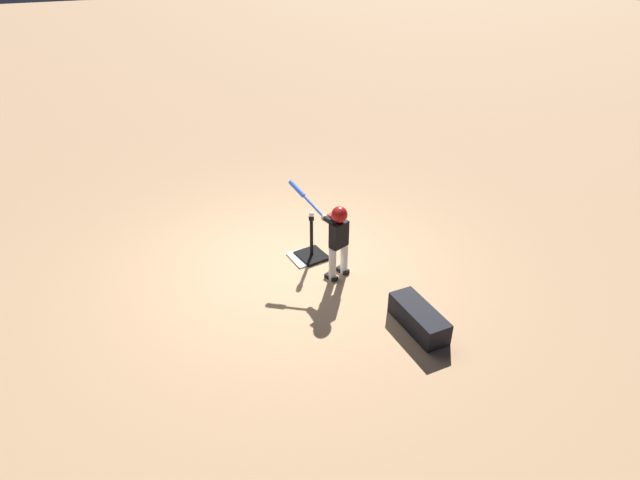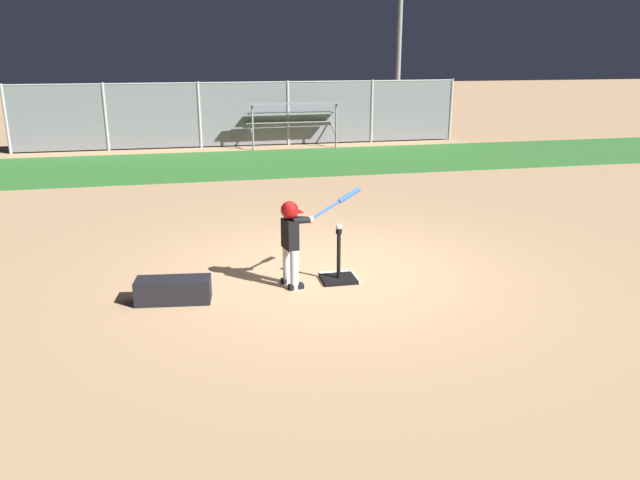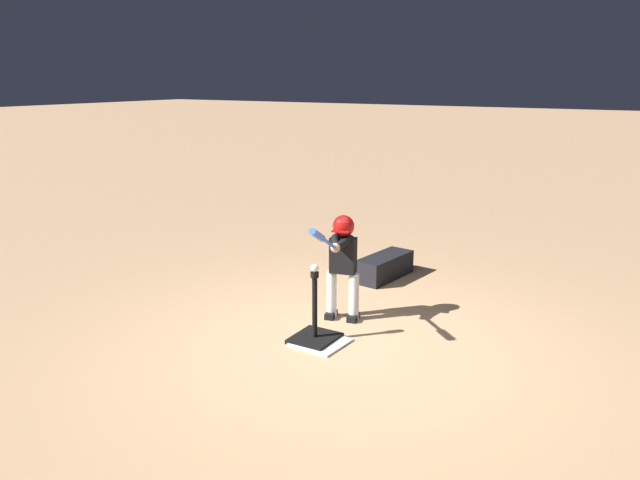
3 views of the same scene
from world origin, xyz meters
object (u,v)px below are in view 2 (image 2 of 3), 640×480
(batting_tee, at_px, (339,274))
(baseball, at_px, (339,227))
(equipment_bag, at_px, (173,290))
(batter_child, at_px, (293,232))
(bleachers_center, at_px, (88,129))
(bleachers_right_center, at_px, (289,122))

(batting_tee, height_order, baseball, baseball)
(baseball, distance_m, equipment_bag, 2.10)
(batter_child, height_order, bleachers_center, batter_child)
(batting_tee, xyz_separation_m, bleachers_right_center, (1.34, 11.59, 0.55))
(batting_tee, relative_size, bleachers_right_center, 0.25)
(batter_child, bearing_deg, bleachers_right_center, 80.67)
(equipment_bag, bearing_deg, baseball, 14.17)
(batter_child, bearing_deg, bleachers_center, 107.58)
(batter_child, xyz_separation_m, bleachers_right_center, (1.91, 11.63, -0.03))
(batter_child, height_order, bleachers_right_center, bleachers_right_center)
(batter_child, xyz_separation_m, equipment_bag, (-1.43, -0.22, -0.53))
(batter_child, relative_size, baseball, 15.54)
(batting_tee, bearing_deg, batter_child, -175.88)
(batter_child, relative_size, bleachers_right_center, 0.43)
(baseball, xyz_separation_m, equipment_bag, (-2.00, -0.26, -0.56))
(batter_child, xyz_separation_m, bleachers_center, (-3.95, 12.48, -0.19))
(batting_tee, relative_size, baseball, 8.95)
(bleachers_center, bearing_deg, baseball, -70.01)
(batting_tee, xyz_separation_m, bleachers_center, (-4.53, 12.44, 0.39))
(bleachers_center, bearing_deg, equipment_bag, -78.77)
(batting_tee, relative_size, equipment_bag, 0.79)
(batting_tee, distance_m, bleachers_center, 13.24)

